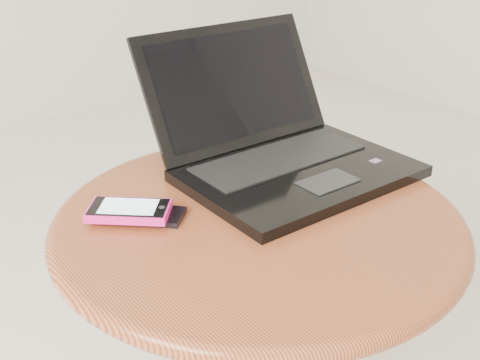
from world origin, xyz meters
TOP-DOWN VIEW (x-y plane):
  - table at (0.05, 0.03)m, footprint 0.62×0.62m
  - laptop at (0.18, 0.13)m, footprint 0.37×0.37m
  - phone_black at (-0.08, 0.11)m, footprint 0.11×0.11m
  - phone_pink at (-0.11, 0.12)m, footprint 0.13×0.13m

SIDE VIEW (x-z plane):
  - table at x=0.05m, z-range 0.14..0.63m
  - phone_black at x=-0.08m, z-range 0.49..0.50m
  - phone_pink at x=-0.11m, z-range 0.50..0.51m
  - laptop at x=0.18m, z-range 0.42..0.64m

